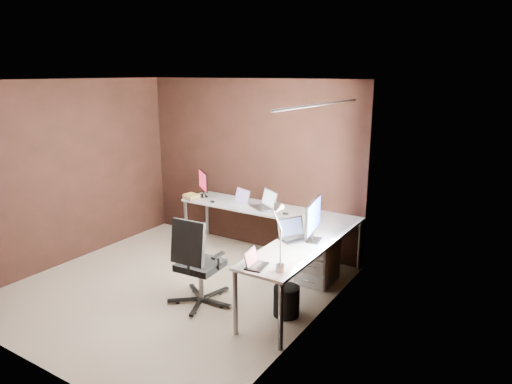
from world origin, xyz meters
TOP-DOWN VIEW (x-y plane):
  - room at (0.34, 0.07)m, footprint 3.60×3.60m
  - desk at (0.84, 1.04)m, footprint 2.65×2.25m
  - drawer_pedestal at (1.43, 1.15)m, footprint 0.42×0.50m
  - monitor_left at (-0.67, 1.51)m, footprint 0.37×0.30m
  - monitor_right at (1.57, 0.66)m, footprint 0.18×0.58m
  - laptop_white at (0.04, 1.45)m, footprint 0.38×0.33m
  - laptop_silver at (0.46, 1.48)m, footprint 0.47×0.43m
  - laptop_black_big at (1.35, 0.61)m, footprint 0.38×0.42m
  - laptop_black_small at (1.39, -0.29)m, footprint 0.21×0.27m
  - book_stack at (-0.73, 1.30)m, footprint 0.29×0.26m
  - mouse_left at (-0.34, 1.30)m, footprint 0.08×0.06m
  - mouse_corner at (0.85, 1.35)m, footprint 0.09×0.06m
  - desk_lamp at (1.59, -0.18)m, footprint 0.20×0.24m
  - office_chair at (0.53, -0.11)m, footprint 0.59×0.59m
  - wastebasket at (1.50, 0.19)m, footprint 0.30×0.30m

SIDE VIEW (x-z plane):
  - wastebasket at x=1.50m, z-range 0.00..0.33m
  - drawer_pedestal at x=1.43m, z-range 0.00..0.60m
  - office_chair at x=0.53m, z-range -0.22..0.83m
  - desk at x=0.84m, z-range 0.31..1.04m
  - mouse_left at x=-0.34m, z-range 0.73..0.76m
  - mouse_corner at x=0.85m, z-range 0.73..0.77m
  - book_stack at x=-0.73m, z-range 0.73..0.80m
  - laptop_black_small at x=1.39m, z-range 0.68..0.85m
  - laptop_white at x=0.04m, z-range 0.67..0.88m
  - laptop_black_big at x=1.35m, z-range 0.67..0.89m
  - laptop_silver at x=0.46m, z-range 0.66..0.91m
  - monitor_left at x=-0.67m, z-range 0.76..1.15m
  - monitor_right at x=1.57m, z-range 0.76..1.24m
  - desk_lamp at x=1.59m, z-range 0.81..1.47m
  - room at x=0.34m, z-range 0.03..2.53m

